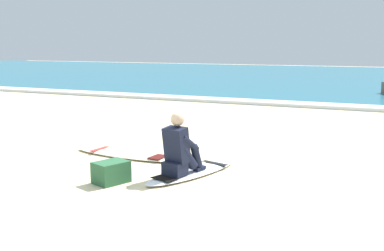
# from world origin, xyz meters

# --- Properties ---
(ground_plane) EXTENTS (80.00, 80.00, 0.00)m
(ground_plane) POSITION_xyz_m (0.00, 0.00, 0.00)
(ground_plane) COLOR beige
(sea) EXTENTS (80.00, 28.00, 0.10)m
(sea) POSITION_xyz_m (0.00, 22.98, 0.05)
(sea) COLOR teal
(sea) RESTS_ON ground
(breaking_foam) EXTENTS (80.00, 0.90, 0.11)m
(breaking_foam) POSITION_xyz_m (0.00, 9.28, 0.06)
(breaking_foam) COLOR white
(breaking_foam) RESTS_ON ground
(surfboard_main) EXTENTS (1.05, 2.07, 0.08)m
(surfboard_main) POSITION_xyz_m (1.14, 0.17, 0.04)
(surfboard_main) COLOR silver
(surfboard_main) RESTS_ON ground
(surfer_seated) EXTENTS (0.48, 0.76, 0.95)m
(surfer_seated) POSITION_xyz_m (1.05, -0.11, 0.44)
(surfer_seated) COLOR black
(surfer_seated) RESTS_ON surfboard_main
(surfboard_spare_near) EXTENTS (2.23, 0.68, 0.08)m
(surfboard_spare_near) POSITION_xyz_m (-0.48, 0.76, 0.04)
(surfboard_spare_near) COLOR #EFE5C6
(surfboard_spare_near) RESTS_ON ground
(beach_bag) EXTENTS (0.50, 0.57, 0.32)m
(beach_bag) POSITION_xyz_m (0.25, -0.76, 0.16)
(beach_bag) COLOR #285B38
(beach_bag) RESTS_ON ground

